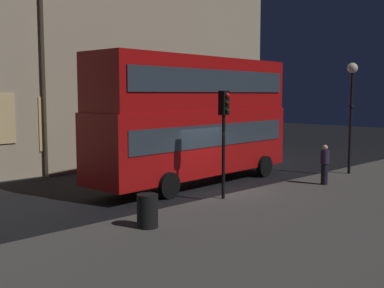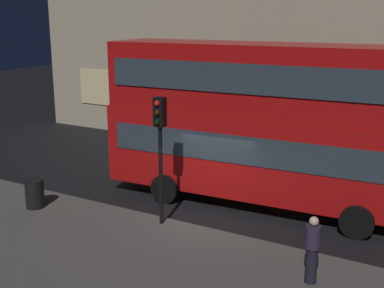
# 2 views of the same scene
# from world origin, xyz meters

# --- Properties ---
(ground_plane) EXTENTS (80.00, 80.00, 0.00)m
(ground_plane) POSITION_xyz_m (0.00, 0.00, 0.00)
(ground_plane) COLOR black
(sidewalk_slab) EXTENTS (44.00, 8.72, 0.12)m
(sidewalk_slab) POSITION_xyz_m (0.00, -4.98, 0.06)
(sidewalk_slab) COLOR #4C4944
(sidewalk_slab) RESTS_ON ground
(building_plain_facade) EXTENTS (15.87, 9.74, 15.12)m
(building_plain_facade) POSITION_xyz_m (5.11, 12.82, 7.56)
(building_plain_facade) COLOR tan
(building_plain_facade) RESTS_ON ground
(double_decker_bus) EXTENTS (10.46, 3.17, 5.34)m
(double_decker_bus) POSITION_xyz_m (0.84, 2.14, 2.98)
(double_decker_bus) COLOR #B20F0F
(double_decker_bus) RESTS_ON ground
(traffic_light_near_kerb) EXTENTS (0.33, 0.37, 3.83)m
(traffic_light_near_kerb) POSITION_xyz_m (-0.88, -1.06, 2.88)
(traffic_light_near_kerb) COLOR black
(traffic_light_near_kerb) RESTS_ON sidewalk_slab
(street_lamp) EXTENTS (0.48, 0.48, 5.15)m
(street_lamp) POSITION_xyz_m (7.37, -1.59, 3.86)
(street_lamp) COLOR black
(street_lamp) RESTS_ON sidewalk_slab
(pedestrian) EXTENTS (0.35, 0.35, 1.65)m
(pedestrian) POSITION_xyz_m (4.07, -2.20, 0.97)
(pedestrian) COLOR black
(pedestrian) RESTS_ON sidewalk_slab
(litter_bin) EXTENTS (0.60, 0.60, 0.94)m
(litter_bin) POSITION_xyz_m (-5.15, -2.01, 0.59)
(litter_bin) COLOR black
(litter_bin) RESTS_ON sidewalk_slab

